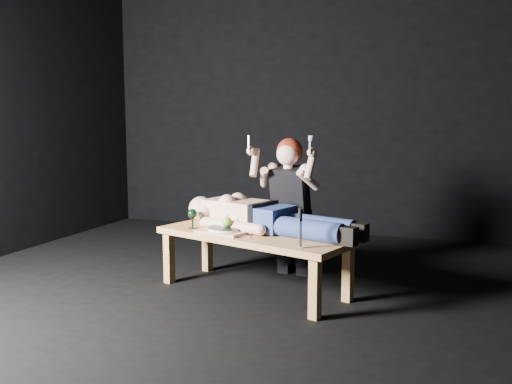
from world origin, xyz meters
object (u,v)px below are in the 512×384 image
(table, at_px, (254,262))
(carving_knife, at_px, (300,228))
(serving_tray, at_px, (224,231))
(lying_man, at_px, (268,214))
(kneeling_woman, at_px, (293,205))
(goblet, at_px, (193,219))

(table, relative_size, carving_knife, 5.66)
(serving_tray, xyz_separation_m, carving_knife, (0.66, -0.29, 0.12))
(lying_man, relative_size, serving_tray, 4.00)
(table, relative_size, kneeling_woman, 1.27)
(serving_tray, bearing_deg, carving_knife, -23.71)
(kneeling_woman, bearing_deg, carving_knife, -65.00)
(lying_man, bearing_deg, serving_tray, -131.01)
(serving_tray, relative_size, goblet, 2.37)
(table, bearing_deg, lying_man, 70.27)
(lying_man, bearing_deg, carving_knife, -33.71)
(carving_knife, bearing_deg, table, 158.94)
(lying_man, xyz_separation_m, kneeling_woman, (0.07, 0.44, 0.01))
(lying_man, relative_size, kneeling_woman, 1.24)
(lying_man, xyz_separation_m, carving_knife, (0.38, -0.47, 0.00))
(kneeling_woman, height_order, goblet, kneeling_woman)
(kneeling_woman, bearing_deg, table, -98.78)
(goblet, height_order, carving_knife, carving_knife)
(serving_tray, bearing_deg, goblet, 166.86)
(kneeling_woman, relative_size, goblet, 7.65)
(goblet, bearing_deg, lying_man, 10.36)
(serving_tray, bearing_deg, table, 19.00)
(table, relative_size, lying_man, 1.03)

